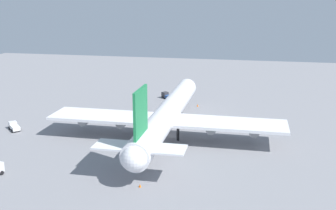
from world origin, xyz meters
The scene contains 6 objects.
ground_plane centered at (0.00, 0.00, 0.00)m, with size 267.14×267.14×0.00m, color gray.
cargo_airplane centered at (-0.49, 0.00, 5.95)m, with size 66.79×59.34×18.25m.
cargo_loader centered at (38.25, 8.30, 1.07)m, with size 4.40×4.88×2.20m.
catering_truck centered at (-4.06, 41.69, 1.00)m, with size 4.95×4.99×1.99m.
safety_cone_nose centered at (30.05, -3.68, 0.40)m, with size 0.56×0.56×0.79m, color orange.
safety_cone_tail centered at (-30.05, -0.80, 0.33)m, with size 0.47×0.47×0.67m, color orange.
Camera 1 is at (-98.04, -20.38, 35.18)m, focal length 43.51 mm.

